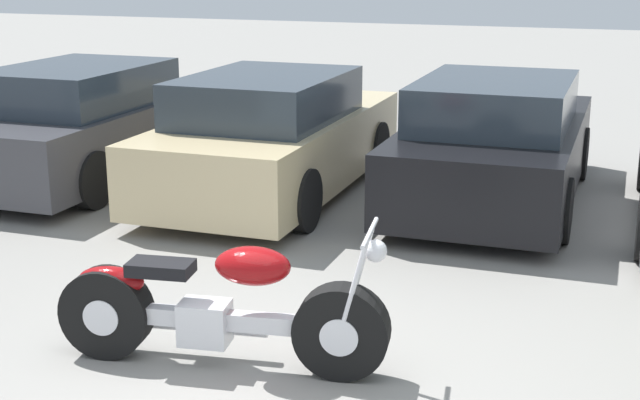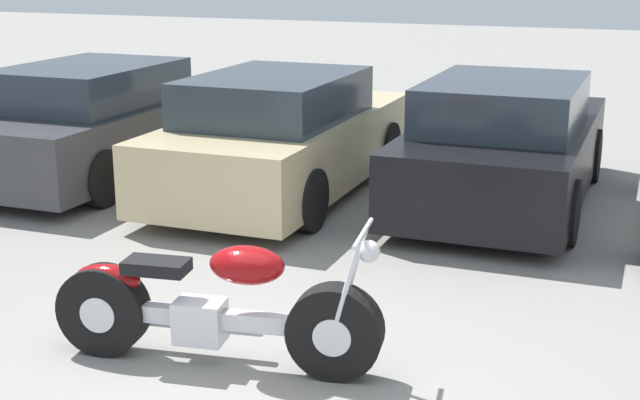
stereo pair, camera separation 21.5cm
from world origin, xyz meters
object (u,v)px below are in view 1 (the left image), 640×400
parked_car_dark_grey (89,124)px  motorcycle (217,310)px  parked_car_black (495,144)px  parked_car_champagne (273,137)px

parked_car_dark_grey → motorcycle: bearing=-48.4°
motorcycle → parked_car_black: (1.14, 4.84, 0.26)m
parked_car_champagne → parked_car_black: 2.55m
parked_car_champagne → parked_car_black: size_ratio=1.00×
motorcycle → parked_car_champagne: 4.56m
parked_car_black → parked_car_dark_grey: bearing=-174.5°
motorcycle → parked_car_black: 4.98m
motorcycle → parked_car_dark_grey: 5.83m
motorcycle → parked_car_dark_grey: bearing=131.6°
motorcycle → parked_car_champagne: parked_car_champagne is taller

